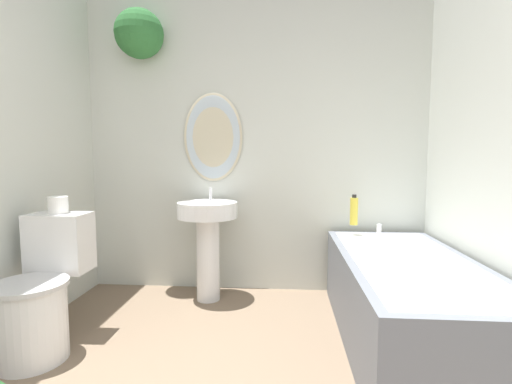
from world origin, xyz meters
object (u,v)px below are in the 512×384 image
object	(u,v)px
toilet	(41,295)
pedestal_sink	(208,232)
toilet_paper_roll	(58,205)
bathtub	(408,300)
shampoo_bottle	(354,211)

from	to	relation	value
toilet	pedestal_sink	distance (m)	1.14
pedestal_sink	toilet_paper_roll	world-z (taller)	toilet_paper_roll
bathtub	toilet	bearing A→B (deg)	-173.11
toilet	pedestal_sink	world-z (taller)	pedestal_sink
shampoo_bottle	toilet_paper_roll	bearing A→B (deg)	-158.97
toilet_paper_roll	pedestal_sink	bearing A→B (deg)	39.88
shampoo_bottle	toilet_paper_roll	size ratio (longest dim) A/B	2.06
pedestal_sink	toilet_paper_roll	bearing A→B (deg)	-140.12
bathtub	pedestal_sink	bearing A→B (deg)	155.67
pedestal_sink	toilet_paper_roll	distance (m)	1.03
shampoo_bottle	toilet	bearing A→B (deg)	-153.92
pedestal_sink	bathtub	distance (m)	1.44
toilet_paper_roll	bathtub	bearing A→B (deg)	1.48
toilet	shampoo_bottle	size ratio (longest dim) A/B	3.31
toilet	bathtub	world-z (taller)	toilet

